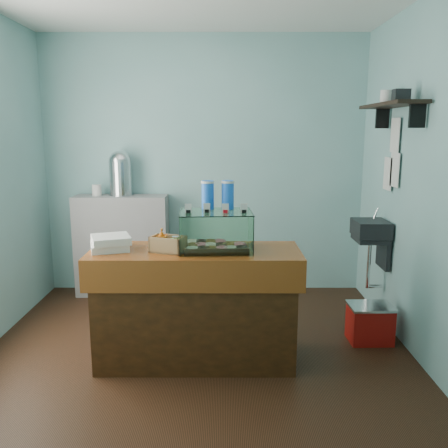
{
  "coord_description": "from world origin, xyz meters",
  "views": [
    {
      "loc": [
        0.22,
        -3.74,
        1.79
      ],
      "look_at": [
        0.22,
        -0.15,
        1.08
      ],
      "focal_mm": 38.0,
      "sensor_mm": 36.0,
      "label": 1
    }
  ],
  "objects_px": {
    "display_case": "(216,229)",
    "red_cooler": "(370,323)",
    "counter": "(196,305)",
    "coffee_urn": "(120,172)"
  },
  "relations": [
    {
      "from": "display_case",
      "to": "coffee_urn",
      "type": "height_order",
      "value": "coffee_urn"
    },
    {
      "from": "counter",
      "to": "coffee_urn",
      "type": "height_order",
      "value": "coffee_urn"
    },
    {
      "from": "coffee_urn",
      "to": "red_cooler",
      "type": "height_order",
      "value": "coffee_urn"
    },
    {
      "from": "coffee_urn",
      "to": "red_cooler",
      "type": "xyz_separation_m",
      "value": [
        2.37,
        -1.25,
        -1.19
      ]
    },
    {
      "from": "display_case",
      "to": "red_cooler",
      "type": "xyz_separation_m",
      "value": [
        1.32,
        0.31,
        -0.9
      ]
    },
    {
      "from": "coffee_urn",
      "to": "red_cooler",
      "type": "bearing_deg",
      "value": -27.85
    },
    {
      "from": "counter",
      "to": "display_case",
      "type": "distance_m",
      "value": 0.62
    },
    {
      "from": "coffee_urn",
      "to": "display_case",
      "type": "bearing_deg",
      "value": -56.1
    },
    {
      "from": "display_case",
      "to": "red_cooler",
      "type": "bearing_deg",
      "value": 10.29
    },
    {
      "from": "counter",
      "to": "coffee_urn",
      "type": "xyz_separation_m",
      "value": [
        -0.89,
        1.59,
        0.89
      ]
    }
  ]
}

